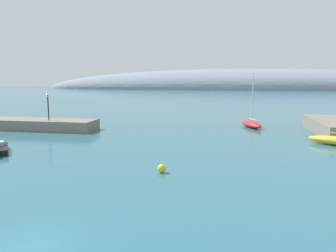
% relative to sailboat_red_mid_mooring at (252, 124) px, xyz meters
% --- Properties ---
extents(water, '(600.00, 600.00, 0.00)m').
position_rel_sailboat_red_mid_mooring_xyz_m(water, '(-12.19, -38.80, -0.55)').
color(water, '#2D6675').
rests_on(water, ground).
extents(breakwater_rocks, '(22.56, 4.74, 1.51)m').
position_rel_sailboat_red_mid_mooring_xyz_m(breakwater_rocks, '(-33.89, -8.01, 0.21)').
color(breakwater_rocks, gray).
rests_on(breakwater_rocks, ground).
extents(distant_ridge, '(318.34, 62.02, 30.67)m').
position_rel_sailboat_red_mid_mooring_xyz_m(distant_ridge, '(6.83, 200.66, -0.55)').
color(distant_ridge, gray).
rests_on(distant_ridge, ground).
extents(sailboat_red_mid_mooring, '(3.73, 6.47, 8.33)m').
position_rel_sailboat_red_mid_mooring_xyz_m(sailboat_red_mid_mooring, '(0.00, 0.00, 0.00)').
color(sailboat_red_mid_mooring, red).
rests_on(sailboat_red_mid_mooring, water).
extents(mooring_buoy_yellow, '(0.68, 0.68, 0.68)m').
position_rel_sailboat_red_mid_mooring_xyz_m(mooring_buoy_yellow, '(-8.72, -26.45, -0.21)').
color(mooring_buoy_yellow, yellow).
rests_on(mooring_buoy_yellow, water).
extents(harbor_lamp_post, '(0.36, 0.36, 3.82)m').
position_rel_sailboat_red_mid_mooring_xyz_m(harbor_lamp_post, '(-29.14, -8.78, 3.35)').
color(harbor_lamp_post, black).
rests_on(harbor_lamp_post, breakwater_rocks).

